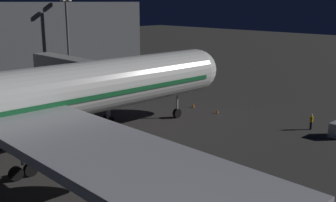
% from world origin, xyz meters
% --- Properties ---
extents(ground_plane, '(320.00, 320.00, 0.00)m').
position_xyz_m(ground_plane, '(0.00, 0.00, 0.00)').
color(ground_plane, '#383533').
extents(jet_bridge, '(19.70, 3.40, 7.37)m').
position_xyz_m(jet_bridge, '(10.73, -7.16, 5.83)').
color(jet_bridge, '#9E9E99').
rests_on(jet_bridge, ground_plane).
extents(apron_floodlight_mast, '(2.90, 0.50, 15.30)m').
position_xyz_m(apron_floodlight_mast, '(25.50, -13.92, 9.04)').
color(apron_floodlight_mast, '#59595E').
rests_on(apron_floodlight_mast, ground_plane).
extents(ground_crew_near_nose_gear, '(0.40, 0.40, 1.91)m').
position_xyz_m(ground_crew_near_nose_gear, '(-14.47, -22.05, 1.05)').
color(ground_crew_near_nose_gear, black).
rests_on(ground_crew_near_nose_gear, ground_plane).
extents(traffic_cone_nose_port, '(0.36, 0.36, 0.55)m').
position_xyz_m(traffic_cone_nose_port, '(-2.20, -19.80, 0.28)').
color(traffic_cone_nose_port, orange).
rests_on(traffic_cone_nose_port, ground_plane).
extents(traffic_cone_nose_starboard, '(0.36, 0.36, 0.55)m').
position_xyz_m(traffic_cone_nose_starboard, '(2.20, -19.80, 0.28)').
color(traffic_cone_nose_starboard, orange).
rests_on(traffic_cone_nose_starboard, ground_plane).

